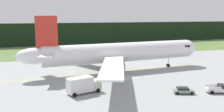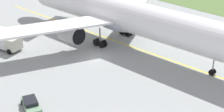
% 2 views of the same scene
% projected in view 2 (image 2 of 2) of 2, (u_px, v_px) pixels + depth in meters
% --- Properties ---
extents(ground, '(320.00, 320.00, 0.00)m').
position_uv_depth(ground, '(94.00, 58.00, 55.66)').
color(ground, '#949997').
extents(taxiway_centerline_main, '(69.12, 4.20, 0.01)m').
position_uv_depth(taxiway_centerline_main, '(127.00, 45.00, 60.43)').
color(taxiway_centerline_main, yellow).
rests_on(taxiway_centerline_main, ground).
extents(airliner, '(53.48, 51.80, 15.73)m').
position_uv_depth(airliner, '(124.00, 15.00, 58.54)').
color(airliner, white).
rests_on(airliner, ground).
extents(catering_truck, '(7.41, 4.16, 3.63)m').
position_uv_depth(catering_truck, '(1.00, 38.00, 58.40)').
color(catering_truck, beige).
rests_on(catering_truck, ground).
extents(staff_car, '(4.42, 3.04, 1.30)m').
position_uv_depth(staff_car, '(31.00, 104.00, 42.20)').
color(staff_car, gray).
rests_on(staff_car, ground).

